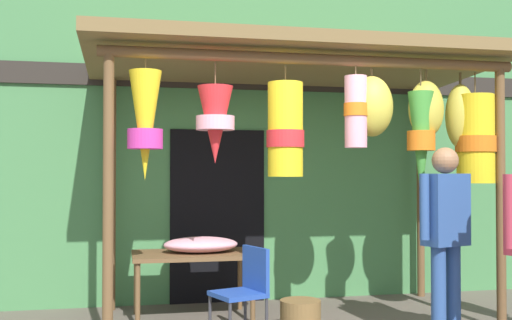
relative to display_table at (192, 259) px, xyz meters
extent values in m
cube|color=#47844C|center=(0.67, 0.89, 1.49)|extent=(11.88, 0.25, 4.19)
cube|color=#2D2823|center=(0.67, 0.75, 1.99)|extent=(10.69, 0.04, 0.24)
cube|color=black|center=(0.37, 0.76, 0.39)|extent=(1.10, 0.03, 2.00)
cylinder|color=brown|center=(-0.82, -1.05, 0.65)|extent=(0.09, 0.09, 2.52)
cylinder|color=brown|center=(2.85, -1.05, 0.65)|extent=(0.09, 0.09, 2.52)
cylinder|color=brown|center=(-0.82, 0.60, 0.65)|extent=(0.09, 0.09, 2.52)
cylinder|color=brown|center=(2.85, 0.60, 0.65)|extent=(0.09, 0.09, 2.52)
cylinder|color=brown|center=(1.01, -1.05, 1.91)|extent=(3.88, 0.10, 0.10)
cylinder|color=brown|center=(1.01, 0.60, 2.06)|extent=(3.88, 0.10, 0.10)
cube|color=olive|center=(1.01, -0.22, 2.03)|extent=(4.18, 2.15, 0.21)
cylinder|color=brown|center=(-0.52, -1.03, 1.81)|extent=(0.01, 0.01, 0.10)
cone|color=yellow|center=(-0.52, -1.03, 1.29)|extent=(0.28, 0.28, 0.94)
cylinder|color=#D13399|center=(-0.52, -1.03, 1.18)|extent=(0.30, 0.30, 0.17)
cylinder|color=brown|center=(0.09, -1.00, 1.76)|extent=(0.01, 0.01, 0.21)
cone|color=red|center=(0.09, -1.00, 1.31)|extent=(0.31, 0.31, 0.68)
cylinder|color=pink|center=(0.09, -1.00, 1.33)|extent=(0.34, 0.34, 0.12)
cylinder|color=brown|center=(0.73, -0.96, 1.79)|extent=(0.01, 0.01, 0.16)
cylinder|color=yellow|center=(0.73, -0.96, 1.28)|extent=(0.32, 0.32, 0.85)
cylinder|color=red|center=(0.73, -0.96, 1.20)|extent=(0.34, 0.34, 0.15)
cylinder|color=brown|center=(1.37, -1.07, 1.82)|extent=(0.01, 0.01, 0.09)
cylinder|color=pink|center=(1.37, -1.07, 1.44)|extent=(0.20, 0.20, 0.65)
cylinder|color=orange|center=(1.37, -1.07, 1.46)|extent=(0.22, 0.22, 0.12)
cylinder|color=brown|center=(2.02, -1.05, 1.76)|extent=(0.01, 0.01, 0.22)
cone|color=green|center=(2.02, -1.05, 1.14)|extent=(0.24, 0.24, 1.02)
cylinder|color=orange|center=(2.02, -1.05, 1.19)|extent=(0.26, 0.26, 0.18)
cylinder|color=brown|center=(2.63, -0.98, 1.75)|extent=(0.01, 0.01, 0.22)
cylinder|color=yellow|center=(2.63, -0.98, 1.22)|extent=(0.35, 0.35, 0.85)
cylinder|color=orange|center=(2.63, -0.98, 1.17)|extent=(0.38, 0.38, 0.15)
cylinder|color=#4C3D23|center=(2.50, -0.93, 1.81)|extent=(0.02, 0.02, 0.11)
ellipsoid|color=gold|center=(2.50, -0.93, 1.44)|extent=(0.30, 0.25, 0.63)
cylinder|color=#4C3D23|center=(2.10, -1.00, 1.81)|extent=(0.02, 0.02, 0.10)
ellipsoid|color=gold|center=(2.10, -1.00, 1.49)|extent=(0.34, 0.29, 0.54)
cylinder|color=#4C3D23|center=(1.55, -1.00, 1.82)|extent=(0.02, 0.02, 0.08)
ellipsoid|color=gold|center=(1.55, -1.00, 1.50)|extent=(0.40, 0.34, 0.56)
cube|color=brown|center=(0.00, 0.00, 0.05)|extent=(1.22, 0.79, 0.04)
cylinder|color=brown|center=(-0.56, -0.35, -0.29)|extent=(0.05, 0.05, 0.64)
cylinder|color=brown|center=(0.56, -0.35, -0.29)|extent=(0.05, 0.05, 0.64)
cylinder|color=brown|center=(-0.56, 0.35, -0.29)|extent=(0.05, 0.05, 0.64)
cylinder|color=brown|center=(0.56, 0.35, -0.29)|extent=(0.05, 0.05, 0.64)
ellipsoid|color=pink|center=(0.09, 0.01, 0.15)|extent=(0.77, 0.54, 0.16)
ellipsoid|color=yellow|center=(0.20, -0.04, 0.16)|extent=(0.34, 0.27, 0.11)
cube|color=#2347A8|center=(0.28, -1.06, -0.17)|extent=(0.51, 0.51, 0.04)
cube|color=#2347A8|center=(0.45, -1.00, 0.03)|extent=(0.17, 0.39, 0.40)
cylinder|color=#333338|center=(0.05, -0.95, -0.39)|extent=(0.03, 0.03, 0.44)
cylinder|color=#333338|center=(0.39, -0.83, -0.39)|extent=(0.03, 0.03, 0.44)
cylinder|color=brown|center=(0.95, -0.71, -0.46)|extent=(0.39, 0.39, 0.29)
cylinder|color=#B23347|center=(2.21, -2.12, 0.59)|extent=(0.08, 0.08, 0.57)
cylinder|color=#2D5193|center=(2.19, -1.32, -0.18)|extent=(0.13, 0.13, 0.85)
cylinder|color=#2D5193|center=(2.02, -1.37, -0.18)|extent=(0.13, 0.13, 0.85)
cube|color=#2D5193|center=(2.10, -1.35, 0.56)|extent=(0.45, 0.33, 0.64)
cylinder|color=#2D5193|center=(2.35, -1.27, 0.59)|extent=(0.08, 0.08, 0.57)
cylinder|color=#2D5193|center=(1.86, -1.42, 0.59)|extent=(0.08, 0.08, 0.57)
sphere|color=#9E704C|center=(2.10, -1.35, 1.00)|extent=(0.23, 0.23, 0.23)
camera|label=1|loc=(-0.70, -6.40, 0.88)|focal=43.64mm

